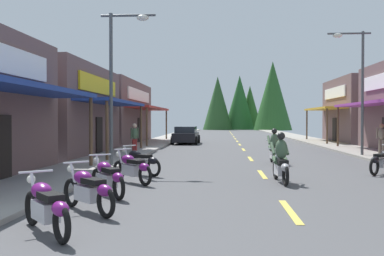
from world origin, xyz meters
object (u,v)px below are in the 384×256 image
Objects in this scene: rider_cruising_trailing at (274,149)px; pedestrian_browsing at (135,137)px; motorcycle_parked_right_5 at (384,160)px; motorcycle_parked_left_4 at (139,161)px; streetlamp_right at (356,76)px; motorcycle_parked_left_2 at (108,177)px; pedestrian_by_shop at (382,137)px; motorcycle_parked_left_1 at (88,189)px; parked_car_curbside at (186,135)px; motorcycle_parked_left_0 at (46,206)px; rider_cruising_lead at (281,162)px; streetlamp_left at (119,67)px; motorcycle_parked_left_3 at (132,167)px.

rider_cruising_trailing is 8.22m from pedestrian_browsing.
rider_cruising_trailing reaches higher than motorcycle_parked_right_5.
streetlamp_right is at bearing -104.65° from motorcycle_parked_left_4.
motorcycle_parked_left_2 is 1.01× the size of pedestrian_by_shop.
parked_car_curbside is at bearing -45.45° from motorcycle_parked_left_1.
motorcycle_parked_left_0 is 0.94× the size of motorcycle_parked_left_4.
parked_car_curbside is at bearing -53.66° from motorcycle_parked_left_4.
pedestrian_browsing is at bearing -44.69° from pedestrian_by_shop.
motorcycle_parked_left_0 is at bearing -179.18° from parked_car_curbside.
motorcycle_parked_left_1 is at bearing 146.73° from motorcycle_parked_left_2.
motorcycle_parked_left_2 is 17.43m from pedestrian_by_shop.
pedestrian_browsing is at bearing 171.52° from parked_car_curbside.
rider_cruising_lead is 1.22× the size of pedestrian_by_shop.
streetlamp_left is 10.61m from motorcycle_parked_right_5.
motorcycle_parked_right_5 is 0.90× the size of motorcycle_parked_left_2.
motorcycle_parked_left_3 is (0.05, 4.16, 0.00)m from motorcycle_parked_left_1.
motorcycle_parked_left_2 is at bearing -179.06° from parked_car_curbside.
pedestrian_browsing reaches higher than parked_car_curbside.
motorcycle_parked_right_5 is at bearing -134.10° from rider_cruising_trailing.
motorcycle_parked_left_3 is 7.92m from rider_cruising_trailing.
motorcycle_parked_left_4 is at bearing -40.13° from motorcycle_parked_left_3.
pedestrian_browsing is (-1.95, 14.42, 0.53)m from motorcycle_parked_left_1.
motorcycle_parked_right_5 is 1.00× the size of motorcycle_parked_left_3.
motorcycle_parked_left_3 is at bearing 91.36° from rider_cruising_lead.
motorcycle_parked_left_1 is 0.75× the size of rider_cruising_lead.
rider_cruising_lead is (4.57, 0.39, 0.17)m from motorcycle_parked_left_3.
motorcycle_parked_left_4 is at bearing -179.01° from parked_car_curbside.
motorcycle_parked_right_5 is 9.02m from motorcycle_parked_left_3.
streetlamp_left is 7.76m from rider_cruising_lead.
motorcycle_parked_left_0 is at bearing 139.13° from rider_cruising_lead.
streetlamp_right reaches higher than motorcycle_parked_left_2.
pedestrian_browsing is (-2.00, 10.26, 0.53)m from motorcycle_parked_left_3.
pedestrian_by_shop reaches higher than motorcycle_parked_left_2.
pedestrian_by_shop is at bearing 24.85° from motorcycle_parked_right_5.
motorcycle_parked_right_5 is at bearing -96.50° from motorcycle_parked_left_2.
motorcycle_parked_left_1 is (0.18, 1.73, 0.00)m from motorcycle_parked_left_0.
pedestrian_browsing is at bearing -40.91° from motorcycle_parked_left_4.
pedestrian_by_shop is at bearing 35.89° from pedestrian_browsing.
motorcycle_parked_left_3 is at bearing -3.58° from pedestrian_by_shop.
parked_car_curbside reaches higher than motorcycle_parked_left_4.
motorcycle_parked_left_4 is at bearing -9.44° from pedestrian_by_shop.
motorcycle_parked_left_1 is (-9.80, -14.05, -3.75)m from streetlamp_right.
motorcycle_parked_left_0 is at bearing -122.30° from streetlamp_right.
motorcycle_parked_left_2 is (-8.73, -5.04, 0.00)m from motorcycle_parked_right_5.
rider_cruising_trailing is at bearing -65.09° from motorcycle_parked_left_0.
motorcycle_parked_right_5 and motorcycle_parked_left_0 have the same top height.
parked_car_curbside is at bearing -43.93° from motorcycle_parked_left_3.
rider_cruising_lead reaches higher than motorcycle_parked_left_1.
streetlamp_left reaches higher than motorcycle_parked_left_4.
rider_cruising_lead is at bearing -31.92° from streetlamp_left.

